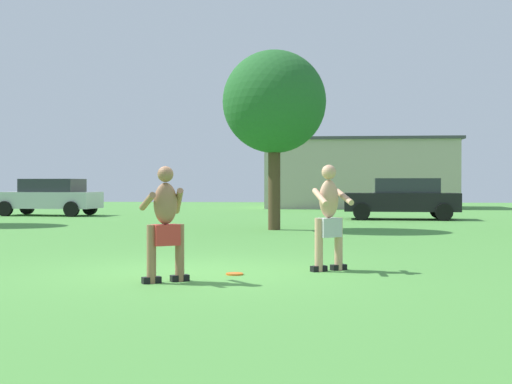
% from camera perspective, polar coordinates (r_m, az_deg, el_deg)
% --- Properties ---
extents(ground_plane, '(80.00, 80.00, 0.00)m').
position_cam_1_polar(ground_plane, '(10.71, -5.36, -6.71)').
color(ground_plane, '#4C8E3D').
extents(player_near, '(0.74, 0.77, 1.62)m').
position_cam_1_polar(player_near, '(9.67, -7.54, -2.45)').
color(player_near, black).
rests_on(player_near, ground_plane).
extents(player_in_gray, '(0.69, 0.81, 1.68)m').
position_cam_1_polar(player_in_gray, '(10.89, 6.09, -1.92)').
color(player_in_gray, black).
rests_on(player_in_gray, ground_plane).
extents(frisbee, '(0.26, 0.26, 0.03)m').
position_cam_1_polar(frisbee, '(10.45, -1.79, -6.82)').
color(frisbee, orange).
rests_on(frisbee, ground_plane).
extents(car_silver_near_post, '(4.45, 2.37, 1.58)m').
position_cam_1_polar(car_silver_near_post, '(30.83, -16.78, -0.36)').
color(car_silver_near_post, silver).
rests_on(car_silver_near_post, ground_plane).
extents(car_black_mid_lot, '(4.38, 2.20, 1.58)m').
position_cam_1_polar(car_black_mid_lot, '(26.97, 12.06, -0.49)').
color(car_black_mid_lot, black).
rests_on(car_black_mid_lot, ground_plane).
extents(outbuilding_behind_lot, '(10.85, 5.93, 3.91)m').
position_cam_1_polar(outbuilding_behind_lot, '(39.88, 8.51, 1.54)').
color(outbuilding_behind_lot, '#B2A893').
rests_on(outbuilding_behind_lot, ground_plane).
extents(tree_behind_players, '(3.08, 3.08, 5.35)m').
position_cam_1_polar(tree_behind_players, '(20.59, 1.53, 7.43)').
color(tree_behind_players, '#4C3823').
rests_on(tree_behind_players, ground_plane).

